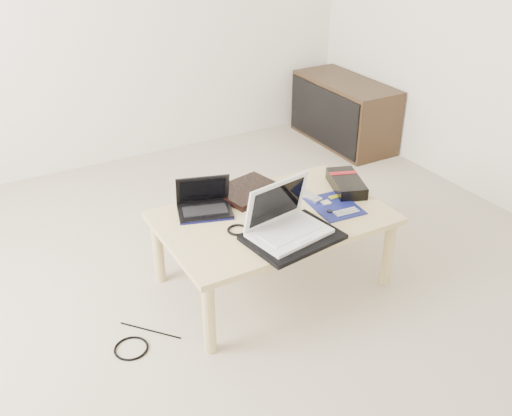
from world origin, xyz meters
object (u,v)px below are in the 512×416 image
gpu_box (346,183)px  media_cabinet (343,112)px  netbook (204,204)px  coffee_table (273,224)px  white_laptop (285,222)px

gpu_box → media_cabinet: bearing=52.9°
netbook → gpu_box: 0.77m
media_cabinet → gpu_box: (-0.98, -1.29, 0.18)m
netbook → coffee_table: bearing=-36.3°
media_cabinet → white_laptop: 2.15m
coffee_table → gpu_box: gpu_box is taller
white_laptop → gpu_box: (0.53, 0.23, -0.04)m
white_laptop → coffee_table: bearing=74.8°
coffee_table → netbook: netbook is taller
media_cabinet → netbook: size_ratio=2.92×
coffee_table → media_cabinet: media_cabinet is taller
coffee_table → media_cabinet: bearing=42.6°
gpu_box → netbook: bearing=168.6°
netbook → gpu_box: bearing=-11.4°
netbook → gpu_box: (0.75, -0.15, -0.01)m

